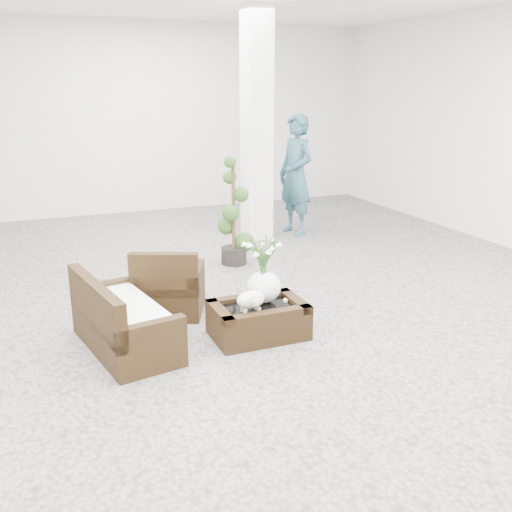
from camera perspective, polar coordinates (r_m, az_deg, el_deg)
name	(u,v)px	position (r m, az deg, el deg)	size (l,w,h in m)	color
ground	(253,307)	(6.52, -0.33, -4.99)	(11.00, 11.00, 0.00)	gray
column	(257,127)	(9.13, 0.07, 12.55)	(0.40, 0.40, 3.50)	white
coffee_table	(258,321)	(5.74, 0.22, -6.43)	(0.90, 0.60, 0.31)	black
sheep_figurine	(251,302)	(5.51, -0.53, -4.49)	(0.28, 0.23, 0.21)	white
planter_narcissus	(264,263)	(5.67, 0.77, -0.72)	(0.44, 0.44, 0.80)	white
tealight	(285,300)	(5.80, 2.89, -4.35)	(0.04, 0.04, 0.03)	white
armchair	(169,279)	(6.32, -8.53, -2.27)	(0.70, 0.68, 0.75)	black
loveseat	(125,313)	(5.56, -12.72, -5.47)	(1.32, 0.63, 0.70)	black
topiary	(233,212)	(7.86, -2.22, 4.35)	(0.39, 0.39, 1.46)	#254917
shopper	(296,175)	(9.51, 3.92, 7.92)	(0.70, 0.46, 1.93)	#2A515E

